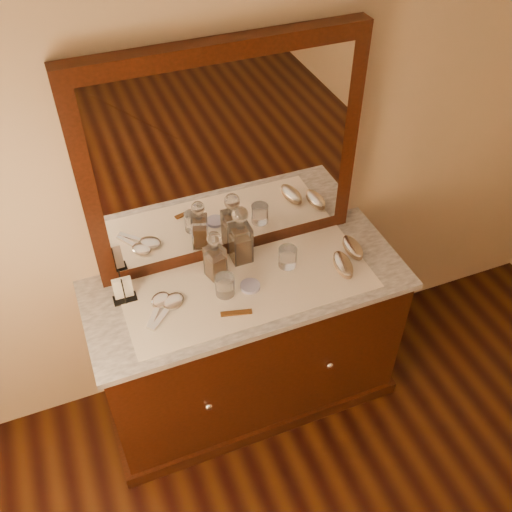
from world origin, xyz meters
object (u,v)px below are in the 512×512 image
at_px(decanter_left, 215,259).
at_px(napkin_rack, 123,289).
at_px(hand_mirror_inner, 171,304).
at_px(hand_mirror_outer, 159,303).
at_px(dresser_cabinet, 249,345).
at_px(brush_far, 353,248).
at_px(mirror_frame, 225,159).
at_px(brush_near, 343,265).
at_px(decanter_right, 241,240).
at_px(pin_dish, 250,286).
at_px(comb, 236,313).

bearing_deg(decanter_left, napkin_rack, 178.63).
xyz_separation_m(napkin_rack, hand_mirror_inner, (0.17, -0.11, -0.05)).
bearing_deg(hand_mirror_outer, napkin_rack, 145.51).
distance_m(dresser_cabinet, brush_far, 0.70).
height_order(mirror_frame, brush_near, mirror_frame).
bearing_deg(hand_mirror_inner, decanter_left, 23.84).
distance_m(dresser_cabinet, decanter_left, 0.56).
xyz_separation_m(mirror_frame, decanter_right, (0.03, -0.09, -0.38)).
height_order(pin_dish, decanter_right, decanter_right).
relative_size(pin_dish, hand_mirror_inner, 0.44).
height_order(dresser_cabinet, pin_dish, pin_dish).
relative_size(comb, decanter_right, 0.45).
xyz_separation_m(pin_dish, comb, (-0.11, -0.12, -0.00)).
xyz_separation_m(dresser_cabinet, brush_far, (0.53, 0.01, 0.47)).
xyz_separation_m(pin_dish, decanter_left, (-0.11, 0.13, 0.09)).
relative_size(pin_dish, decanter_left, 0.35).
bearing_deg(hand_mirror_outer, pin_dish, -7.03).
bearing_deg(pin_dish, decanter_left, 131.70).
height_order(dresser_cabinet, hand_mirror_outer, hand_mirror_outer).
relative_size(decanter_left, brush_far, 1.54).
relative_size(napkin_rack, brush_near, 0.86).
distance_m(comb, hand_mirror_inner, 0.28).
bearing_deg(brush_far, hand_mirror_outer, 179.57).
relative_size(decanter_right, hand_mirror_inner, 1.47).
height_order(pin_dish, brush_far, brush_far).
relative_size(comb, decanter_left, 0.53).
bearing_deg(napkin_rack, hand_mirror_inner, -33.67).
relative_size(decanter_right, brush_near, 1.69).
bearing_deg(hand_mirror_inner, mirror_frame, 35.97).
distance_m(dresser_cabinet, brush_near, 0.64).
bearing_deg(dresser_cabinet, brush_near, -10.25).
relative_size(decanter_right, brush_far, 1.82).
xyz_separation_m(dresser_cabinet, napkin_rack, (-0.53, 0.10, 0.50)).
bearing_deg(decanter_right, hand_mirror_inner, -156.38).
distance_m(napkin_rack, brush_far, 1.06).
height_order(pin_dish, hand_mirror_inner, hand_mirror_inner).
distance_m(decanter_left, brush_near, 0.58).
distance_m(decanter_right, hand_mirror_inner, 0.43).
relative_size(mirror_frame, brush_near, 6.85).
bearing_deg(pin_dish, napkin_rack, 165.30).
relative_size(comb, napkin_rack, 0.88).
relative_size(napkin_rack, decanter_left, 0.60).
distance_m(dresser_cabinet, hand_mirror_outer, 0.60).
xyz_separation_m(dresser_cabinet, mirror_frame, (0.00, 0.25, 0.94)).
bearing_deg(comb, napkin_rack, 162.15).
distance_m(decanter_right, brush_near, 0.48).
relative_size(comb, hand_mirror_outer, 0.66).
bearing_deg(hand_mirror_outer, brush_near, -6.41).
bearing_deg(brush_far, mirror_frame, 155.84).
distance_m(dresser_cabinet, decanter_right, 0.58).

